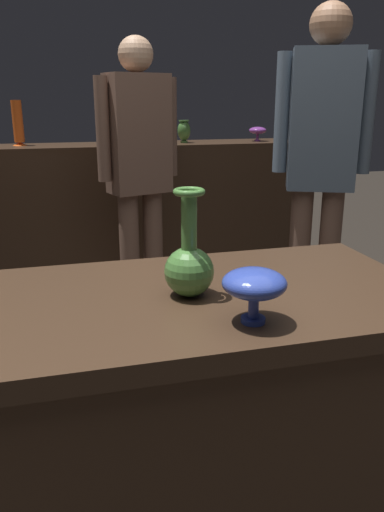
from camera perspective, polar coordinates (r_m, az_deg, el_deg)
name	(u,v)px	position (r m, az deg, el deg)	size (l,w,h in m)	color
display_plinth	(195,427)	(1.47, 0.28, -18.69)	(1.20, 0.64, 0.80)	#382619
back_display_shelf	(109,220)	(3.45, -9.35, 4.06)	(2.60, 0.40, 0.99)	#382619
vase_centerpiece	(189,264)	(1.24, -0.32, -0.89)	(0.12, 0.12, 0.27)	#477A38
vase_tall_behind	(254,285)	(1.10, 7.01, -3.22)	(0.14, 0.14, 0.12)	#2D429E
shelf_vase_far_right	(258,131)	(3.60, 7.38, 13.77)	(0.12, 0.12, 0.10)	#7A388E
shelf_vase_right	(184,131)	(3.44, -0.90, 13.90)	(0.09, 0.09, 0.14)	#477A38
shelf_vase_left	(18,124)	(3.40, -18.95, 13.81)	(0.09, 0.09, 0.27)	#E55B1E
shelf_vase_center	(105,133)	(3.31, -9.72, 13.41)	(0.08, 0.08, 0.13)	red
visitor_near_right	(321,156)	(2.62, 14.29, 10.87)	(0.44, 0.29, 1.69)	brown
visitor_center_back	(139,165)	(2.80, -5.96, 10.09)	(0.45, 0.27, 1.58)	brown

